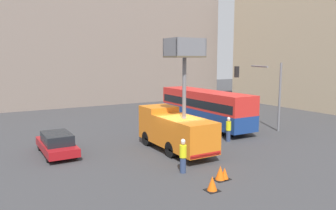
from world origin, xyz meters
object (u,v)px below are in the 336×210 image
(city_bus, at_px, (205,106))
(road_worker_near_truck, at_px, (183,156))
(utility_truck, at_px, (175,127))
(traffic_cone_near_truck, at_px, (220,173))
(parked_car_curbside, at_px, (57,143))
(road_worker_directing, at_px, (228,129))
(traffic_light_pole, at_px, (264,85))
(traffic_cone_mid_road, at_px, (225,174))
(traffic_cone_far_side, at_px, (212,184))

(city_bus, relative_size, road_worker_near_truck, 5.74)
(road_worker_near_truck, bearing_deg, utility_truck, 98.81)
(traffic_cone_near_truck, bearing_deg, parked_car_curbside, 125.12)
(road_worker_near_truck, relative_size, road_worker_directing, 1.02)
(parked_car_curbside, bearing_deg, traffic_light_pole, -5.98)
(traffic_light_pole, bearing_deg, parked_car_curbside, 174.02)
(traffic_light_pole, relative_size, road_worker_directing, 3.15)
(city_bus, distance_m, traffic_light_pole, 5.40)
(road_worker_directing, bearing_deg, traffic_cone_mid_road, -6.61)
(traffic_cone_near_truck, bearing_deg, traffic_cone_mid_road, -6.46)
(road_worker_near_truck, height_order, traffic_cone_near_truck, road_worker_near_truck)
(road_worker_near_truck, height_order, traffic_cone_mid_road, road_worker_near_truck)
(road_worker_near_truck, distance_m, traffic_cone_mid_road, 2.37)
(road_worker_directing, xyz_separation_m, traffic_cone_mid_road, (-5.24, -5.84, -0.63))
(city_bus, xyz_separation_m, traffic_cone_far_side, (-8.34, -11.84, -1.57))
(utility_truck, xyz_separation_m, traffic_cone_near_truck, (-0.75, -5.60, -1.26))
(traffic_light_pole, distance_m, road_worker_near_truck, 12.76)
(city_bus, bearing_deg, road_worker_near_truck, 128.66)
(road_worker_directing, distance_m, parked_car_curbside, 12.00)
(traffic_cone_near_truck, bearing_deg, road_worker_near_truck, 119.55)
(traffic_cone_mid_road, height_order, traffic_cone_far_side, traffic_cone_far_side)
(utility_truck, xyz_separation_m, road_worker_near_truck, (-1.79, -3.77, -0.67))
(city_bus, relative_size, traffic_cone_far_side, 15.26)
(parked_car_curbside, bearing_deg, city_bus, 9.50)
(city_bus, distance_m, traffic_cone_near_truck, 13.17)
(traffic_light_pole, xyz_separation_m, traffic_cone_far_side, (-11.43, -7.90, -3.61))
(traffic_cone_mid_road, bearing_deg, road_worker_near_truck, 124.87)
(traffic_cone_mid_road, distance_m, parked_car_curbside, 10.85)
(parked_car_curbside, bearing_deg, utility_truck, -24.39)
(traffic_light_pole, xyz_separation_m, road_worker_near_truck, (-11.27, -5.18, -3.00))
(utility_truck, height_order, road_worker_near_truck, utility_truck)
(road_worker_near_truck, height_order, traffic_cone_far_side, road_worker_near_truck)
(road_worker_near_truck, xyz_separation_m, traffic_cone_near_truck, (1.04, -1.84, -0.58))
(road_worker_near_truck, bearing_deg, traffic_cone_mid_road, -20.87)
(traffic_cone_near_truck, bearing_deg, utility_truck, 82.37)
(utility_truck, bearing_deg, traffic_cone_mid_road, -94.99)
(road_worker_near_truck, relative_size, parked_car_curbside, 0.40)
(traffic_cone_far_side, bearing_deg, traffic_cone_mid_road, 30.54)
(road_worker_near_truck, bearing_deg, traffic_cone_near_truck, -26.19)
(traffic_cone_near_truck, height_order, traffic_cone_far_side, traffic_cone_near_truck)
(traffic_light_pole, relative_size, traffic_cone_far_side, 8.24)
(utility_truck, height_order, traffic_cone_near_truck, utility_truck)
(traffic_light_pole, bearing_deg, traffic_cone_mid_road, -144.76)
(road_worker_directing, distance_m, traffic_cone_mid_road, 7.87)
(utility_truck, distance_m, road_worker_near_truck, 4.22)
(traffic_light_pole, height_order, parked_car_curbside, traffic_light_pole)
(road_worker_near_truck, distance_m, road_worker_directing, 7.65)
(traffic_light_pole, bearing_deg, traffic_cone_near_truck, -145.56)
(road_worker_directing, height_order, traffic_cone_far_side, road_worker_directing)
(road_worker_near_truck, xyz_separation_m, road_worker_directing, (6.54, 3.98, -0.02))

